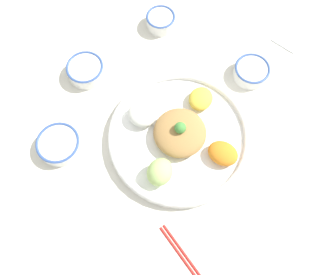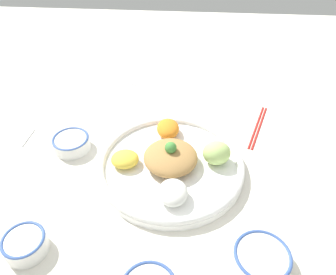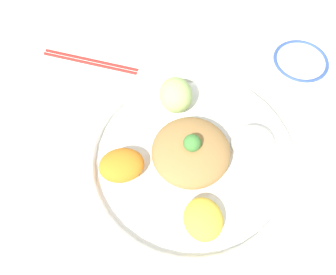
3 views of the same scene
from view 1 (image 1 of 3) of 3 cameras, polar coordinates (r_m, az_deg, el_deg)
The scene contains 8 objects.
ground_plane at distance 0.92m, azimuth 2.54°, elevation 0.63°, with size 2.40×2.40×0.00m, color silver.
salad_platter at distance 0.89m, azimuth 2.20°, elevation 0.13°, with size 0.39×0.39×0.10m.
sauce_bowl_red at distance 1.02m, azimuth -14.07°, elevation 11.39°, with size 0.11×0.11×0.04m.
rice_bowl_blue at distance 0.94m, azimuth -18.45°, elevation -1.12°, with size 0.12×0.12×0.04m.
sauce_bowl_dark at distance 1.02m, azimuth 14.32°, elevation 11.14°, with size 0.10×0.10×0.04m.
rice_bowl_plain at distance 1.10m, azimuth -1.28°, elevation 19.73°, with size 0.09×0.09×0.04m.
chopsticks_pair_near at distance 0.86m, azimuth 3.69°, elevation -21.14°, with size 0.22×0.09×0.01m.
serving_spoon_extra at distance 1.13m, azimuth 17.51°, elevation 16.21°, with size 0.13×0.05×0.01m.
Camera 1 is at (-0.15, 0.30, 0.86)m, focal length 35.00 mm.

